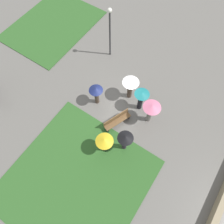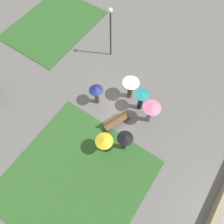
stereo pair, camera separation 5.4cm
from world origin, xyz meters
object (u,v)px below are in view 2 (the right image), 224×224
object	(u,v)px
park_bench	(117,120)
crowd_person_pink	(151,109)
crowd_person_black	(125,140)
crowd_person_teal	(141,98)
lamp_post	(111,27)
crowd_person_navy	(96,92)
crowd_person_white	(131,85)
crowd_person_yellow	(104,142)

from	to	relation	value
park_bench	crowd_person_pink	xyz separation A→B (m)	(1.41, -1.64, 1.03)
crowd_person_black	crowd_person_teal	world-z (taller)	crowd_person_black
crowd_person_black	lamp_post	bearing A→B (deg)	59.36
crowd_person_navy	lamp_post	bearing A→B (deg)	70.16
lamp_post	crowd_person_white	world-z (taller)	lamp_post
park_bench	crowd_person_black	xyz separation A→B (m)	(-1.19, -1.34, 1.00)
park_bench	crowd_person_teal	size ratio (longest dim) A/B	1.01
crowd_person_pink	crowd_person_navy	bearing A→B (deg)	171.00
lamp_post	crowd_person_navy	xyz separation A→B (m)	(-4.18, -1.71, -1.45)
lamp_post	crowd_person_pink	distance (m)	6.50
crowd_person_black	crowd_person_white	size ratio (longest dim) A/B	1.02
crowd_person_navy	crowd_person_teal	world-z (taller)	crowd_person_teal
lamp_post	crowd_person_navy	world-z (taller)	lamp_post
crowd_person_teal	crowd_person_white	distance (m)	1.16
crowd_person_black	crowd_person_white	xyz separation A→B (m)	(3.48, 1.78, -0.05)
crowd_person_teal	crowd_person_yellow	size ratio (longest dim) A/B	1.07
crowd_person_navy	crowd_person_white	distance (m)	2.35
crowd_person_black	park_bench	bearing A→B (deg)	67.29
park_bench	crowd_person_pink	size ratio (longest dim) A/B	0.99
crowd_person_yellow	crowd_person_white	size ratio (longest dim) A/B	0.93
crowd_person_navy	crowd_person_yellow	xyz separation A→B (m)	(-2.58, -2.47, 0.07)
crowd_person_navy	park_bench	bearing A→B (deg)	-58.57
crowd_person_black	crowd_person_yellow	distance (m)	1.23
crowd_person_navy	crowd_person_pink	distance (m)	3.80
crowd_person_black	crowd_person_yellow	xyz separation A→B (m)	(-0.78, 0.94, -0.11)
park_bench	crowd_person_navy	size ratio (longest dim) A/B	1.12
crowd_person_black	crowd_person_navy	world-z (taller)	crowd_person_black
crowd_person_black	crowd_person_teal	size ratio (longest dim) A/B	1.02
crowd_person_navy	crowd_person_white	size ratio (longest dim) A/B	0.90
park_bench	crowd_person_yellow	distance (m)	2.19
lamp_post	crowd_person_white	bearing A→B (deg)	-126.75
crowd_person_teal	crowd_person_yellow	bearing A→B (deg)	32.16
crowd_person_black	crowd_person_yellow	bearing A→B (deg)	148.44
crowd_person_black	crowd_person_yellow	size ratio (longest dim) A/B	1.09
crowd_person_navy	crowd_person_teal	xyz separation A→B (m)	(1.28, -2.71, 0.03)
crowd_person_yellow	park_bench	bearing A→B (deg)	41.35
crowd_person_yellow	crowd_person_white	bearing A→B (deg)	40.93
park_bench	lamp_post	size ratio (longest dim) A/B	0.46
crowd_person_navy	crowd_person_pink	bearing A→B (deg)	-29.89
crowd_person_navy	crowd_person_pink	xyz separation A→B (m)	(0.80, -3.71, 0.21)
crowd_person_black	crowd_person_teal	distance (m)	3.16
crowd_person_pink	crowd_person_yellow	size ratio (longest dim) A/B	1.10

